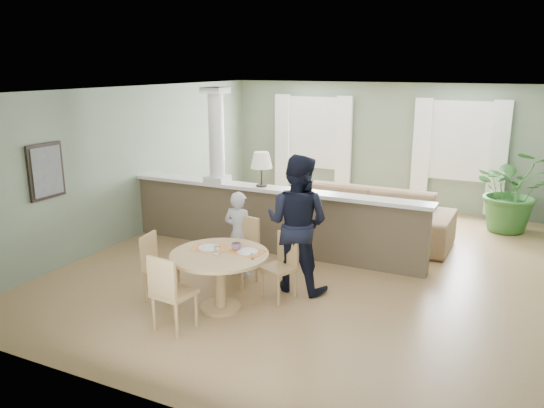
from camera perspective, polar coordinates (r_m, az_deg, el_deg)
The scene contains 12 objects.
ground at distance 8.50m, azimuth 4.67°, elevation -6.37°, with size 8.00×8.00×0.00m, color #A78458.
room_shell at distance 8.62m, azimuth 6.25°, elevation 6.37°, with size 7.02×8.02×2.71m.
pony_wall at distance 8.83m, azimuth -0.74°, elevation -0.68°, with size 5.32×0.38×2.70m.
sofa at distance 9.60m, azimuth 9.78°, elevation -1.25°, with size 3.05×1.19×0.89m, color #91784F.
houseplant at distance 10.86m, azimuth 24.52°, elevation 1.35°, with size 1.42×1.23×1.57m, color #2D5E25.
dining_table at distance 6.79m, azimuth -5.58°, elevation -6.51°, with size 1.25×1.25×0.85m.
chair_far_boy at distance 7.65m, azimuth -3.15°, elevation -4.61°, with size 0.49×0.49×0.95m.
chair_far_man at distance 7.15m, azimuth 1.11°, elevation -6.35°, with size 0.51×0.51×0.87m.
chair_near at distance 6.33m, azimuth -10.95°, elevation -9.07°, with size 0.47×0.47×0.95m.
chair_side at distance 7.29m, azimuth -12.30°, elevation -6.22°, with size 0.45×0.45×0.88m.
child_person at distance 7.81m, azimuth -3.58°, elevation -3.26°, with size 0.47×0.31×1.29m, color #AAABB0.
man_person at distance 7.25m, azimuth 2.73°, elevation -2.10°, with size 0.93×0.72×1.91m, color black.
Camera 1 is at (2.80, -7.42, 3.05)m, focal length 35.00 mm.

